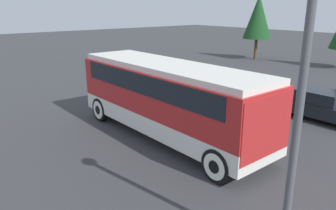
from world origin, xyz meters
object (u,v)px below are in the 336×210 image
tour_bus (170,94)px  parked_car_far (226,94)px  parked_car_near (230,82)px  parked_car_mid (319,105)px  lamp_post (302,84)px

tour_bus → parked_car_far: size_ratio=2.18×
parked_car_near → parked_car_mid: size_ratio=1.09×
parked_car_near → parked_car_mid: (5.73, -0.41, -0.01)m
parked_car_near → parked_car_far: 2.82m
parked_car_near → lamp_post: (9.67, -9.76, 3.08)m
parked_car_mid → lamp_post: 10.61m
parked_car_mid → tour_bus: bearing=-111.1°
parked_car_mid → parked_car_far: size_ratio=1.03×
lamp_post → parked_car_mid: bearing=112.9°
tour_bus → parked_car_near: bearing=112.6°
tour_bus → parked_car_near: size_ratio=1.95×
parked_car_near → parked_car_far: (1.66, -2.28, -0.03)m
parked_car_near → lamp_post: size_ratio=0.81×
parked_car_mid → parked_car_far: bearing=-155.3°
parked_car_mid → parked_car_far: parked_car_mid is taller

